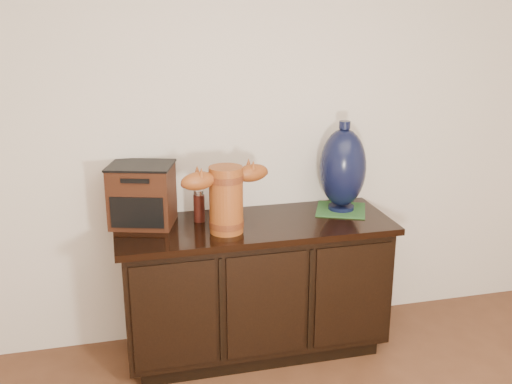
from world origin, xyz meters
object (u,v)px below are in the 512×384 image
object	(u,v)px
sideboard	(255,286)
tv_radio	(142,195)
spray_can	(199,206)
terracotta_vessel	(226,196)
lamp_base	(343,168)

from	to	relation	value
sideboard	tv_radio	xyz separation A→B (m)	(-0.57, 0.12, 0.53)
spray_can	tv_radio	bearing A→B (deg)	175.06
sideboard	spray_can	world-z (taller)	spray_can
terracotta_vessel	tv_radio	bearing A→B (deg)	136.62
tv_radio	spray_can	bearing A→B (deg)	12.05
sideboard	terracotta_vessel	xyz separation A→B (m)	(-0.17, -0.09, 0.56)
spray_can	terracotta_vessel	bearing A→B (deg)	-59.57
tv_radio	spray_can	xyz separation A→B (m)	(0.29, -0.03, -0.08)
terracotta_vessel	spray_can	size ratio (longest dim) A/B	2.78
lamp_base	spray_can	size ratio (longest dim) A/B	2.87
terracotta_vessel	tv_radio	distance (m)	0.46
terracotta_vessel	lamp_base	bearing A→B (deg)	-1.49
tv_radio	sideboard	bearing A→B (deg)	4.76
terracotta_vessel	lamp_base	distance (m)	0.71
sideboard	terracotta_vessel	distance (m)	0.59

